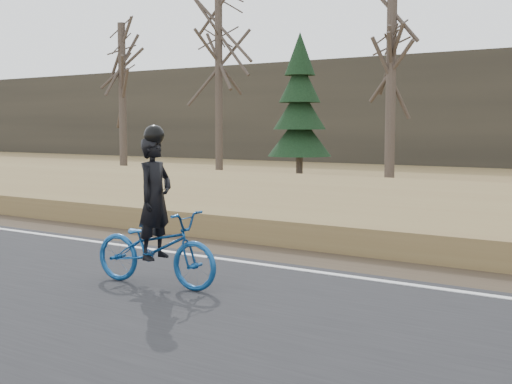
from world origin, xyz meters
The scene contains 11 objects.
ground centered at (0.00, 0.00, 0.00)m, with size 120.00×120.00×0.00m, color olive.
edge_line centered at (0.00, 0.20, 0.07)m, with size 120.00×0.12×0.01m, color silver.
shoulder centered at (0.00, 1.20, 0.02)m, with size 120.00×1.60×0.04m, color #473A2B.
embankment centered at (0.00, 4.20, 0.22)m, with size 120.00×5.00×0.44m, color olive.
ballast centered at (0.00, 8.00, 0.23)m, with size 120.00×3.00×0.45m, color slate.
railroad centered at (0.00, 8.00, 0.53)m, with size 120.00×2.40×0.29m.
cyclist centered at (4.39, -1.71, 0.70)m, with size 1.91×0.83×2.05m.
bare_tree_far_left centered at (-13.94, 15.42, 3.45)m, with size 0.36×0.36×6.90m, color brown.
bare_tree_left centered at (-9.95, 17.64, 4.57)m, with size 0.36×0.36×9.14m, color brown.
bare_tree_near_left centered at (-0.20, 15.14, 3.72)m, with size 0.36×0.36×7.44m, color brown.
conifer centered at (-4.81, 16.45, 2.79)m, with size 2.60×2.60×5.90m.
Camera 1 is at (10.65, -8.29, 2.09)m, focal length 50.00 mm.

